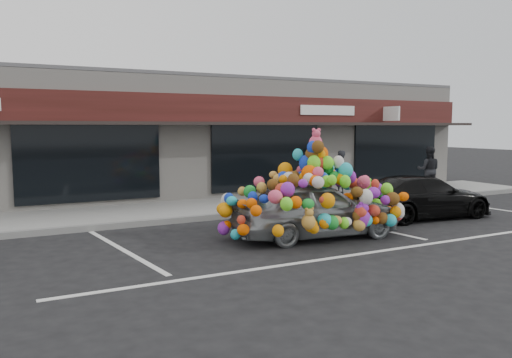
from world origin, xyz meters
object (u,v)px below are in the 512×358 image
black_sedan (422,197)px  pedestrian_a (340,172)px  toy_car (316,202)px  pedestrian_b (429,170)px

black_sedan → pedestrian_a: pedestrian_a is taller
toy_car → black_sedan: (4.05, 0.72, -0.22)m
pedestrian_b → toy_car: bearing=68.2°
pedestrian_b → black_sedan: bearing=83.4°
pedestrian_b → pedestrian_a: bearing=21.2°
toy_car → pedestrian_a: size_ratio=2.76×
toy_car → black_sedan: bearing=-74.1°
pedestrian_a → pedestrian_b: bearing=132.0°
toy_car → black_sedan: size_ratio=1.05×
black_sedan → pedestrian_a: 4.16m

